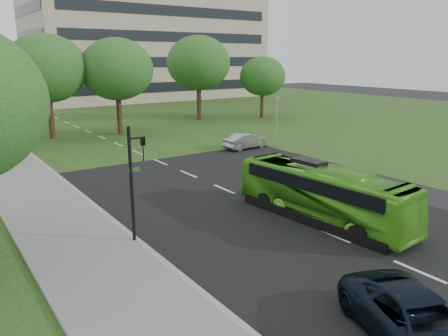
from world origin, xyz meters
name	(u,v)px	position (x,y,z in m)	size (l,w,h in m)	color
ground	(298,221)	(0.00, 0.00, 0.00)	(160.00, 160.00, 0.00)	black
street_surfaces	(111,143)	(-0.38, 22.75, 0.03)	(120.00, 120.00, 0.15)	black
office_building	(147,27)	(21.96, 61.96, 12.50)	(40.10, 20.10, 25.00)	tan
tree_park_b	(46,69)	(-3.89, 28.14, 6.32)	(7.14, 7.14, 9.37)	black
tree_park_c	(117,69)	(2.16, 26.84, 6.18)	(6.86, 6.86, 9.12)	black
tree_park_d	(199,63)	(13.86, 31.18, 6.64)	(7.41, 7.41, 9.80)	black
tree_park_e	(263,76)	(21.11, 28.18, 5.02)	(5.55, 5.55, 7.40)	black
bus	(322,194)	(1.00, -0.46, 1.25)	(2.11, 9.00, 2.51)	#56BC28
sedan	(246,141)	(7.99, 14.35, 0.65)	(1.38, 3.96, 1.31)	#98989C
suv	(420,324)	(-3.84, -8.30, 0.70)	(2.31, 5.02, 1.39)	black
traffic_light	(135,176)	(-7.05, 2.00, 2.80)	(0.76, 0.21, 4.77)	black
camera_pole	(277,110)	(14.60, 18.11, 2.34)	(0.32, 0.28, 3.63)	gray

